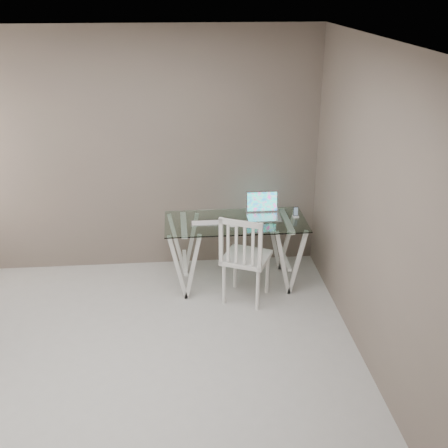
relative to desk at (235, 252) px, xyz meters
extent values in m
plane|color=#ADAAA5|center=(-1.01, -1.68, -0.38)|extent=(4.50, 4.50, 0.00)
cube|color=white|center=(-1.01, -1.68, 2.32)|extent=(4.00, 4.50, 0.02)
cube|color=#685B52|center=(-1.01, 0.57, 0.97)|extent=(4.00, 0.02, 2.70)
cube|color=#685B52|center=(0.99, -1.68, 0.97)|extent=(0.02, 4.50, 2.70)
cube|color=silver|center=(0.00, 0.00, 0.36)|extent=(1.50, 0.70, 0.01)
cube|color=silver|center=(-0.55, 0.00, -0.02)|extent=(0.24, 0.62, 0.72)
cube|color=silver|center=(0.55, 0.00, -0.02)|extent=(0.24, 0.62, 0.72)
cube|color=silver|center=(0.08, -0.33, 0.09)|extent=(0.59, 0.59, 0.04)
cylinder|color=silver|center=(-0.16, -0.42, -0.16)|extent=(0.04, 0.04, 0.46)
cylinder|color=silver|center=(0.17, -0.57, -0.16)|extent=(0.04, 0.04, 0.46)
cylinder|color=silver|center=(-0.01, -0.09, -0.16)|extent=(0.04, 0.04, 0.46)
cylinder|color=silver|center=(0.32, -0.24, -0.16)|extent=(0.04, 0.04, 0.46)
cube|color=silver|center=(-0.01, -0.52, 0.34)|extent=(0.42, 0.22, 0.50)
cube|color=silver|center=(0.31, 0.06, 0.37)|extent=(0.36, 0.25, 0.02)
cube|color=#19D899|center=(0.31, 0.20, 0.50)|extent=(0.36, 0.05, 0.24)
cube|color=silver|center=(-0.32, -0.03, 0.37)|extent=(0.31, 0.13, 0.01)
ellipsoid|color=silver|center=(-0.04, -0.15, 0.38)|extent=(0.10, 0.06, 0.03)
cube|color=white|center=(0.66, 0.05, 0.37)|extent=(0.06, 0.06, 0.01)
cube|color=black|center=(0.66, 0.06, 0.43)|extent=(0.05, 0.03, 0.10)
camera|label=1|loc=(-0.61, -5.43, 2.72)|focal=45.00mm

